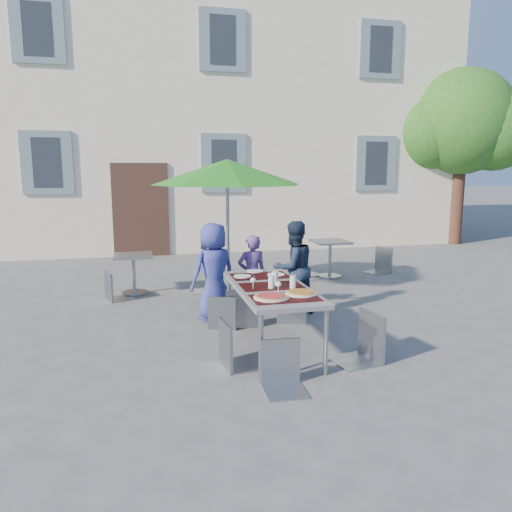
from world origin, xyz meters
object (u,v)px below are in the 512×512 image
object	(u,v)px
cafe_table_1	(330,253)
dining_table	(271,291)
child_1	(252,275)
child_2	(293,268)
patio_umbrella	(227,173)
chair_3	(234,316)
pizza_near_left	(271,297)
bg_chair_l_0	(114,268)
bg_chair_l_1	(305,247)
chair_0	(223,292)
chair_1	(241,282)
cafe_table_0	(134,269)
child_0	(214,271)
bg_chair_r_1	(381,245)
pizza_near_right	(301,293)
chair_4	(365,307)
chair_5	(283,337)
bg_chair_r_0	(203,262)
chair_2	(292,285)

from	to	relation	value
cafe_table_1	dining_table	bearing A→B (deg)	-121.39
child_1	child_2	xyz separation A→B (m)	(0.58, -0.14, 0.10)
child_2	patio_umbrella	size ratio (longest dim) A/B	0.55
chair_3	pizza_near_left	bearing A→B (deg)	-13.36
bg_chair_l_0	cafe_table_1	world-z (taller)	bg_chair_l_0
chair_3	patio_umbrella	world-z (taller)	patio_umbrella
pizza_near_left	bg_chair_l_1	bearing A→B (deg)	66.58
child_2	bg_chair_l_1	world-z (taller)	child_2
chair_0	chair_3	xyz separation A→B (m)	(-0.10, -1.32, 0.07)
dining_table	chair_3	bearing A→B (deg)	-139.73
chair_1	cafe_table_0	bearing A→B (deg)	123.52
child_0	patio_umbrella	world-z (taller)	patio_umbrella
child_0	chair_0	distance (m)	0.47
dining_table	bg_chair_r_1	world-z (taller)	bg_chair_r_1
chair_0	bg_chair_l_0	world-z (taller)	bg_chair_l_0
child_1	pizza_near_right	bearing A→B (deg)	89.79
bg_chair_l_1	bg_chair_r_1	distance (m)	1.58
child_0	cafe_table_1	bearing A→B (deg)	-163.49
chair_4	bg_chair_l_1	world-z (taller)	chair_4
bg_chair_l_0	bg_chair_l_1	distance (m)	3.72
pizza_near_right	cafe_table_1	xyz separation A→B (m)	(1.90, 3.90, -0.29)
patio_umbrella	chair_3	bearing A→B (deg)	-99.06
chair_0	cafe_table_1	xyz separation A→B (m)	(2.53, 2.58, -0.01)
pizza_near_right	cafe_table_0	size ratio (longest dim) A/B	0.52
dining_table	pizza_near_left	distance (m)	0.55
chair_1	chair_4	distance (m)	1.83
child_0	chair_4	world-z (taller)	child_0
chair_4	child_0	bearing A→B (deg)	125.47
dining_table	chair_3	world-z (taller)	chair_3
patio_umbrella	chair_0	bearing A→B (deg)	-102.56
pizza_near_left	chair_4	bearing A→B (deg)	-3.63
chair_4	chair_5	xyz separation A→B (m)	(-1.05, -0.46, -0.10)
dining_table	chair_3	size ratio (longest dim) A/B	1.95
pizza_near_right	child_2	xyz separation A→B (m)	(0.47, 1.73, -0.09)
child_1	chair_1	distance (m)	0.59
patio_umbrella	cafe_table_0	xyz separation A→B (m)	(-1.52, 0.42, -1.57)
child_0	bg_chair_r_1	world-z (taller)	child_0
pizza_near_left	chair_5	size ratio (longest dim) A/B	0.43
chair_1	child_2	bearing A→B (deg)	24.52
chair_1	bg_chair_r_1	size ratio (longest dim) A/B	1.05
pizza_near_right	child_0	distance (m)	1.88
dining_table	chair_1	size ratio (longest dim) A/B	1.82
cafe_table_0	chair_5	bearing A→B (deg)	-71.12
dining_table	pizza_near_left	world-z (taller)	pizza_near_left
cafe_table_0	bg_chair_r_0	world-z (taller)	bg_chair_r_0
chair_1	bg_chair_r_0	bearing A→B (deg)	96.85
bg_chair_r_0	chair_1	bearing A→B (deg)	-83.15
pizza_near_right	pizza_near_left	bearing A→B (deg)	-166.11
pizza_near_right	chair_2	world-z (taller)	chair_2
chair_2	cafe_table_1	distance (m)	3.00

